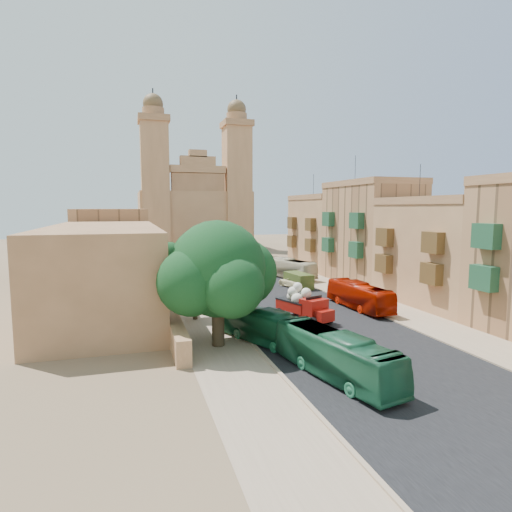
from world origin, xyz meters
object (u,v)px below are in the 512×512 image
car_cream (294,282)px  car_white_b (239,266)px  bus_red_east (359,296)px  car_blue_b (204,257)px  bus_cream_east (288,268)px  car_white_a (216,281)px  car_dkblue (212,266)px  olive_pickup (298,281)px  street_tree_c (170,254)px  bus_green_south (335,355)px  church (194,211)px  street_tree_d (163,251)px  ficus_tree (219,272)px  pedestrian_a (355,296)px  red_truck (304,304)px  street_tree_b (179,269)px  pedestrian_c (341,288)px  bus_green_north (262,325)px  car_blue_a (239,292)px  street_tree_a (195,286)px

car_cream → car_white_b: car_cream is taller
bus_red_east → car_blue_b: bus_red_east is taller
bus_cream_east → car_white_a: bearing=-4.8°
car_blue_b → car_dkblue: bearing=-99.0°
olive_pickup → bus_cream_east: bearing=78.7°
bus_red_east → car_white_b: (-4.73, 30.10, -0.64)m
street_tree_c → bus_green_south: (6.00, -39.87, -2.16)m
church → street_tree_d: bearing=-108.1°
ficus_tree → car_cream: bearing=55.2°
street_tree_d → bus_red_east: (16.50, -36.62, -1.58)m
olive_pickup → car_white_a: olive_pickup is taller
ficus_tree → car_blue_b: (7.82, 52.60, -4.87)m
car_blue_b → car_cream: bearing=-84.0°
street_tree_d → church: bearing=71.9°
car_blue_b → pedestrian_a: (9.10, -42.65, 0.12)m
ficus_tree → red_truck: bearing=28.6°
street_tree_b → car_white_a: size_ratio=1.30×
church → pedestrian_c: church is taller
car_white_a → car_cream: (9.35, -4.41, 0.11)m
red_truck → olive_pickup: size_ratio=1.27×
bus_green_north → pedestrian_c: bus_green_north is taller
car_blue_a → car_blue_b: 36.03m
street_tree_c → pedestrian_a: (17.50, -22.05, -2.81)m
street_tree_a → car_blue_a: (6.37, 8.63, -2.52)m
bus_green_south → street_tree_b: bearing=90.0°
bus_green_south → car_white_b: (5.77, 45.35, -0.71)m
red_truck → pedestrian_c: bearing=46.0°
ficus_tree → street_tree_c: 32.06m
bus_red_east → car_white_a: size_ratio=2.72×
bus_red_east → street_tree_c: bearing=-58.3°
red_truck → car_white_a: size_ratio=1.75×
car_white_a → car_dkblue: bearing=97.0°
bus_red_east → pedestrian_a: size_ratio=6.43×
bus_green_north → pedestrian_c: size_ratio=4.78×
street_tree_c → car_cream: (14.65, -11.72, -2.87)m
bus_cream_east → street_tree_b: bearing=5.8°
ficus_tree → street_tree_c: (-0.58, 31.99, -1.94)m
street_tree_c → olive_pickup: size_ratio=1.11×
street_tree_c → car_white_b: size_ratio=1.34×
street_tree_c → car_blue_a: 16.90m
street_tree_d → olive_pickup: (14.96, -24.31, -1.97)m
ficus_tree → car_white_a: 25.61m
street_tree_b → bus_green_north: street_tree_b is taller
bus_green_north → street_tree_d: bearing=71.8°
church → car_blue_a: church is taller
olive_pickup → bus_green_south: size_ratio=0.48×
bus_red_east → bus_cream_east: bearing=-92.2°
ficus_tree → pedestrian_a: 20.19m
bus_red_east → bus_green_north: bearing=28.5°
church → bus_green_south: size_ratio=3.65×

